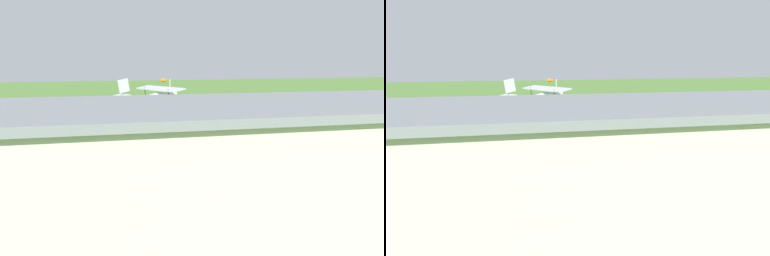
{
  "view_description": "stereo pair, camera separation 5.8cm",
  "coord_description": "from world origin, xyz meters",
  "views": [
    {
      "loc": [
        23.72,
        59.28,
        9.51
      ],
      "look_at": [
        5.54,
        14.04,
        3.73
      ],
      "focal_mm": 53.57,
      "sensor_mm": 36.0,
      "label": 1
    },
    {
      "loc": [
        23.67,
        59.3,
        9.51
      ],
      "look_at": [
        5.54,
        14.04,
        3.73
      ],
      "focal_mm": 53.57,
      "sensor_mm": 36.0,
      "label": 2
    }
  ],
  "objects": [
    {
      "name": "ground_plane",
      "position": [
        0.0,
        0.0,
        0.0
      ],
      "size": [
        400.0,
        400.0,
        0.0
      ],
      "primitive_type": "plane",
      "color": "#568438"
    },
    {
      "name": "windsock",
      "position": [
        -3.4,
        -18.08,
        6.1
      ],
      "size": [
        1.24,
        1.42,
        6.97
      ],
      "color": "silver",
      "rests_on": "ground_plane"
    },
    {
      "name": "hangar",
      "position": [
        4.76,
        35.76,
        3.79
      ],
      "size": [
        40.42,
        15.98,
        7.56
      ],
      "color": "beige",
      "rests_on": "ground_plane"
    },
    {
      "name": "biplane",
      "position": [
        5.72,
        3.09,
        5.57
      ],
      "size": [
        7.39,
        8.59,
        3.93
      ],
      "color": "silver"
    }
  ]
}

